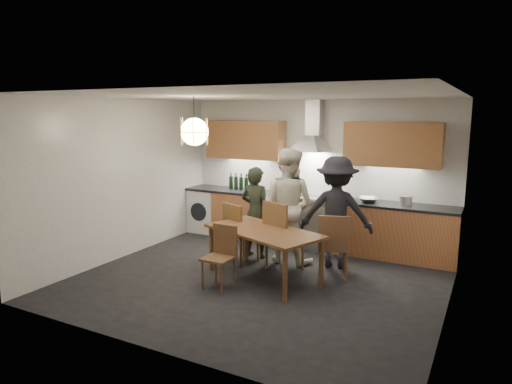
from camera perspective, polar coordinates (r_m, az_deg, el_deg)
The scene contains 17 objects.
ground at distance 6.69m, azimuth 0.37°, elevation -10.89°, with size 5.00×5.00×0.00m, color black.
room_shell at distance 6.29m, azimuth 0.39°, elevation 3.81°, with size 5.02×4.52×2.61m.
counter_run at distance 8.25m, azimuth 6.79°, elevation -3.65°, with size 5.00×0.62×0.90m.
range_stove at distance 8.26m, azimuth 6.62°, elevation -3.69°, with size 0.90×0.60×0.92m.
wall_fixtures at distance 8.15m, azimuth 7.13°, elevation 6.31°, with size 4.30×0.54×1.10m.
pendant_lamp at distance 6.69m, azimuth -7.70°, elevation 7.47°, with size 0.43×0.43×0.70m.
dining_table at distance 6.55m, azimuth 0.94°, elevation -5.46°, with size 1.90×1.40×0.72m.
chair_back_left at distance 7.24m, azimuth -2.29°, elevation -4.64°, with size 0.56×0.56×0.97m.
chair_back_mid at distance 6.87m, azimuth 3.06°, elevation -4.96°, with size 0.62×0.62×1.07m.
chair_back_right at distance 6.61m, azimuth 9.67°, elevation -6.25°, with size 0.56×0.56×0.96m.
chair_front at distance 6.34m, azimuth -4.35°, elevation -7.44°, with size 0.40×0.40×0.85m.
person_left at distance 7.51m, azimuth -0.02°, elevation -2.53°, with size 0.55×0.36×1.51m, color black.
person_mid at distance 7.28m, azimuth 3.96°, elevation -1.68°, with size 0.89×0.69×1.83m, color silver.
person_right at distance 7.13m, azimuth 10.01°, elevation -2.50°, with size 1.11×0.64×1.72m, color black.
mixing_bowl at distance 7.81m, azimuth 13.87°, elevation -0.95°, with size 0.34×0.34×0.08m, color #AAAAAD.
stock_pot at distance 7.73m, azimuth 18.20°, elevation -1.05°, with size 0.21×0.21×0.14m, color silver.
wine_bottles at distance 8.74m, azimuth -1.55°, elevation 1.26°, with size 0.64×0.08×0.32m.
Camera 1 is at (2.88, -5.55, 2.38)m, focal length 32.00 mm.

